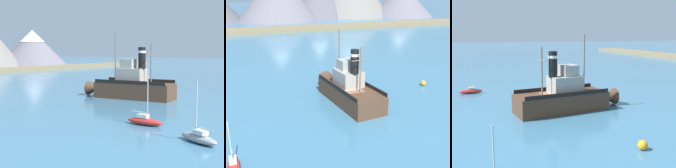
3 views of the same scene
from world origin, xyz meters
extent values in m
plane|color=teal|center=(0.00, 0.00, 0.00)|extent=(600.00, 600.00, 0.00)
cube|color=#4C3323|center=(0.20, 1.44, 1.20)|extent=(5.76, 12.43, 2.40)
cone|color=#4C3323|center=(-0.63, 8.60, 1.20)|extent=(2.61, 2.66, 2.35)
cube|color=#9E998E|center=(0.15, 1.94, 3.50)|extent=(3.44, 4.32, 2.20)
cube|color=#9E998E|center=(0.09, 2.44, 5.30)|extent=(2.42, 2.24, 1.40)
cylinder|color=black|center=(0.34, 0.25, 6.20)|extent=(1.10, 1.10, 3.20)
cylinder|color=silver|center=(0.34, 0.25, 7.10)|extent=(1.16, 1.16, 0.35)
cylinder|color=#75604C|center=(-0.18, 4.72, 6.15)|extent=(0.20, 0.20, 7.50)
cylinder|color=#75604C|center=(0.52, -1.24, 5.40)|extent=(0.20, 0.20, 6.00)
cylinder|color=#75604C|center=(0.52, -1.24, 6.72)|extent=(2.60, 0.42, 0.12)
cube|color=black|center=(-1.94, 1.20, 2.65)|extent=(1.44, 11.34, 0.50)
cube|color=black|center=(2.34, 1.69, 2.65)|extent=(1.44, 11.34, 0.50)
ellipsoid|color=#B22823|center=(-15.33, -9.39, 0.35)|extent=(1.18, 3.82, 0.70)
cube|color=silver|center=(-15.34, -9.19, 0.88)|extent=(0.66, 1.11, 0.36)
cylinder|color=#B7B7BC|center=(-15.33, -9.69, 2.80)|extent=(0.10, 0.10, 4.20)
cylinder|color=#B7B7BC|center=(-15.35, -8.79, 1.25)|extent=(0.12, 1.80, 0.08)
cylinder|color=#B7B7BC|center=(18.06, -8.95, 2.80)|extent=(0.10, 0.10, 4.20)
sphere|color=orange|center=(14.31, 3.93, 0.44)|extent=(0.88, 0.88, 0.88)
camera|label=1|loc=(-44.06, -25.98, 7.24)|focal=55.00mm
camera|label=2|loc=(-13.82, -32.38, 15.36)|focal=45.00mm
camera|label=3|loc=(33.60, -10.28, 9.96)|focal=45.00mm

